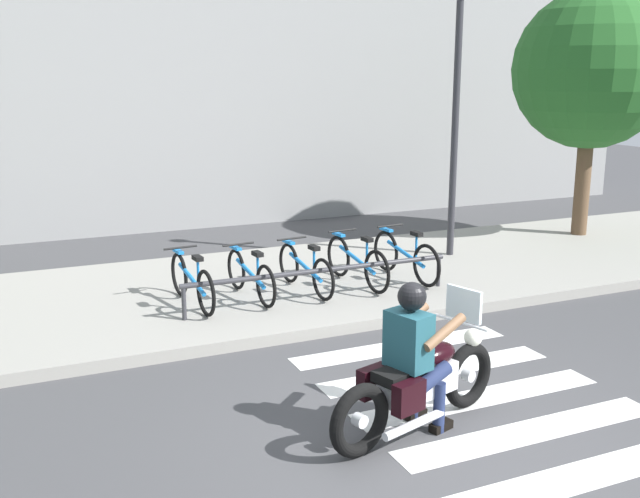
{
  "coord_description": "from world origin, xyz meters",
  "views": [
    {
      "loc": [
        -3.42,
        -4.92,
        3.23
      ],
      "look_at": [
        -0.04,
        2.67,
        1.26
      ],
      "focal_mm": 41.27,
      "sensor_mm": 36.0,
      "label": 1
    }
  ],
  "objects_px": {
    "bicycle_0": "(192,281)",
    "motorcycle": "(419,383)",
    "bicycle_2": "(305,269)",
    "street_lamp": "(456,101)",
    "rider": "(414,347)",
    "tree_near_rack": "(592,70)",
    "bike_rack": "(321,273)",
    "bicycle_3": "(357,262)",
    "bicycle_1": "(250,275)",
    "bicycle_4": "(405,256)"
  },
  "relations": [
    {
      "from": "bicycle_1",
      "to": "bicycle_2",
      "type": "xyz_separation_m",
      "value": [
        0.84,
        -0.0,
        0.0
      ]
    },
    {
      "from": "bicycle_1",
      "to": "bicycle_3",
      "type": "distance_m",
      "value": 1.68
    },
    {
      "from": "rider",
      "to": "tree_near_rack",
      "type": "relative_size",
      "value": 0.3
    },
    {
      "from": "bicycle_3",
      "to": "bicycle_4",
      "type": "relative_size",
      "value": 1.0
    },
    {
      "from": "bicycle_0",
      "to": "bicycle_2",
      "type": "relative_size",
      "value": 1.02
    },
    {
      "from": "bicycle_2",
      "to": "bicycle_3",
      "type": "distance_m",
      "value": 0.84
    },
    {
      "from": "bicycle_1",
      "to": "bicycle_4",
      "type": "relative_size",
      "value": 0.94
    },
    {
      "from": "bicycle_4",
      "to": "bike_rack",
      "type": "xyz_separation_m",
      "value": [
        -1.68,
        -0.55,
        0.06
      ]
    },
    {
      "from": "rider",
      "to": "motorcycle",
      "type": "bearing_deg",
      "value": 14.56
    },
    {
      "from": "bicycle_2",
      "to": "street_lamp",
      "type": "distance_m",
      "value": 4.11
    },
    {
      "from": "motorcycle",
      "to": "street_lamp",
      "type": "bearing_deg",
      "value": 53.62
    },
    {
      "from": "bicycle_0",
      "to": "bicycle_4",
      "type": "height_order",
      "value": "bicycle_4"
    },
    {
      "from": "bicycle_1",
      "to": "bicycle_3",
      "type": "xyz_separation_m",
      "value": [
        1.68,
        -0.0,
        0.02
      ]
    },
    {
      "from": "bicycle_1",
      "to": "bicycle_2",
      "type": "relative_size",
      "value": 0.98
    },
    {
      "from": "motorcycle",
      "to": "tree_near_rack",
      "type": "height_order",
      "value": "tree_near_rack"
    },
    {
      "from": "bicycle_1",
      "to": "tree_near_rack",
      "type": "distance_m",
      "value": 8.03
    },
    {
      "from": "bicycle_2",
      "to": "tree_near_rack",
      "type": "height_order",
      "value": "tree_near_rack"
    },
    {
      "from": "bicycle_2",
      "to": "bicycle_4",
      "type": "bearing_deg",
      "value": -0.04
    },
    {
      "from": "motorcycle",
      "to": "bike_rack",
      "type": "bearing_deg",
      "value": 80.46
    },
    {
      "from": "bicycle_2",
      "to": "street_lamp",
      "type": "xyz_separation_m",
      "value": [
        3.22,
        1.06,
        2.33
      ]
    },
    {
      "from": "rider",
      "to": "bicycle_0",
      "type": "height_order",
      "value": "rider"
    },
    {
      "from": "bicycle_1",
      "to": "bicycle_4",
      "type": "xyz_separation_m",
      "value": [
        2.52,
        -0.0,
        0.02
      ]
    },
    {
      "from": "bicycle_1",
      "to": "bike_rack",
      "type": "xyz_separation_m",
      "value": [
        0.84,
        -0.55,
        0.08
      ]
    },
    {
      "from": "bicycle_0",
      "to": "bicycle_2",
      "type": "bearing_deg",
      "value": 0.01
    },
    {
      "from": "motorcycle",
      "to": "bicycle_2",
      "type": "height_order",
      "value": "motorcycle"
    },
    {
      "from": "bicycle_1",
      "to": "bicycle_2",
      "type": "height_order",
      "value": "bicycle_2"
    },
    {
      "from": "bicycle_1",
      "to": "street_lamp",
      "type": "bearing_deg",
      "value": 14.64
    },
    {
      "from": "bicycle_1",
      "to": "bicycle_4",
      "type": "bearing_deg",
      "value": -0.02
    },
    {
      "from": "motorcycle",
      "to": "bicycle_1",
      "type": "bearing_deg",
      "value": 93.33
    },
    {
      "from": "bicycle_2",
      "to": "bike_rack",
      "type": "xyz_separation_m",
      "value": [
        0.0,
        -0.55,
        0.08
      ]
    },
    {
      "from": "bicycle_1",
      "to": "tree_near_rack",
      "type": "relative_size",
      "value": 0.34
    },
    {
      "from": "rider",
      "to": "bicycle_4",
      "type": "distance_m",
      "value": 4.77
    },
    {
      "from": "rider",
      "to": "street_lamp",
      "type": "bearing_deg",
      "value": 53.2
    },
    {
      "from": "rider",
      "to": "bicycle_3",
      "type": "height_order",
      "value": "rider"
    },
    {
      "from": "rider",
      "to": "bicycle_1",
      "type": "bearing_deg",
      "value": 92.29
    },
    {
      "from": "motorcycle",
      "to": "bicycle_1",
      "type": "height_order",
      "value": "motorcycle"
    },
    {
      "from": "bicycle_1",
      "to": "rider",
      "type": "bearing_deg",
      "value": -87.71
    },
    {
      "from": "bicycle_4",
      "to": "bicycle_0",
      "type": "bearing_deg",
      "value": 179.99
    },
    {
      "from": "motorcycle",
      "to": "street_lamp",
      "type": "relative_size",
      "value": 0.45
    },
    {
      "from": "rider",
      "to": "street_lamp",
      "type": "height_order",
      "value": "street_lamp"
    },
    {
      "from": "bike_rack",
      "to": "street_lamp",
      "type": "height_order",
      "value": "street_lamp"
    },
    {
      "from": "bicycle_0",
      "to": "bike_rack",
      "type": "height_order",
      "value": "bicycle_0"
    },
    {
      "from": "bicycle_2",
      "to": "bike_rack",
      "type": "relative_size",
      "value": 0.42
    },
    {
      "from": "bicycle_4",
      "to": "street_lamp",
      "type": "height_order",
      "value": "street_lamp"
    },
    {
      "from": "bike_rack",
      "to": "bicycle_2",
      "type": "bearing_deg",
      "value": 90.05
    },
    {
      "from": "bicycle_0",
      "to": "tree_near_rack",
      "type": "distance_m",
      "value": 8.8
    },
    {
      "from": "motorcycle",
      "to": "bicycle_0",
      "type": "bearing_deg",
      "value": 104.67
    },
    {
      "from": "rider",
      "to": "bike_rack",
      "type": "height_order",
      "value": "rider"
    },
    {
      "from": "bicycle_0",
      "to": "motorcycle",
      "type": "bearing_deg",
      "value": -75.33
    },
    {
      "from": "bicycle_0",
      "to": "bicycle_1",
      "type": "bearing_deg",
      "value": 0.03
    }
  ]
}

